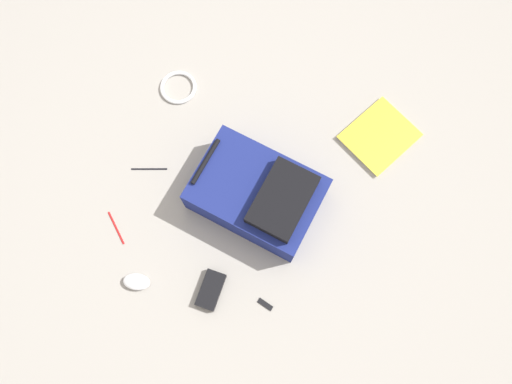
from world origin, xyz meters
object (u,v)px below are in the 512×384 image
Objects in this scene: cable_coil at (178,87)px; power_brick at (211,290)px; pen_black at (149,169)px; pen_blue at (116,228)px; backpack at (259,194)px; usb_stick at (265,304)px; computer_mouse at (137,282)px; book_blue at (379,136)px.

power_brick is (-0.70, -0.40, 0.01)m from cable_coil.
pen_blue is at bearing 173.48° from pen_black.
cable_coil is 0.35m from pen_black.
usb_stick is at bearing -157.64° from backpack.
computer_mouse reaches higher than cable_coil.
pen_blue is at bearing 179.17° from cable_coil.
book_blue is at bearing 128.83° from computer_mouse.
book_blue is 1.06m from pen_blue.
power_brick is 0.42m from pen_blue.
cable_coil is at bearing 3.22° from pen_black.
cable_coil is at bearing 29.66° from power_brick.
usb_stick is (-0.69, -0.60, -0.00)m from cable_coil.
book_blue is 2.42× the size of pen_blue.
backpack is 3.30× the size of cable_coil.
power_brick is (0.06, -0.26, -0.00)m from computer_mouse.
computer_mouse is at bearing 102.79° from power_brick.
computer_mouse is at bearing -163.25° from pen_black.
cable_coil is (0.34, 0.45, -0.07)m from backpack.
usb_stick is (-0.08, -0.61, 0.00)m from pen_blue.
backpack is at bearing 22.36° from usb_stick.
backpack is 0.53m from computer_mouse.
book_blue reaches higher than cable_coil.
book_blue is 2.42× the size of pen_black.
book_blue is 3.40× the size of computer_mouse.
backpack is 3.62× the size of power_brick.
pen_black is at bearing 60.03° from usb_stick.
pen_blue is (-0.27, 0.46, -0.08)m from backpack.
pen_blue and usb_stick have the same top height.
power_brick is 0.52m from pen_black.
power_brick reaches higher than pen_black.
usb_stick is at bearing 163.81° from book_blue.
power_brick reaches higher than usb_stick.
computer_mouse is at bearing 99.28° from usb_stick.
cable_coil is at bearing 53.51° from backpack.
cable_coil is 1.07× the size of pen_black.
backpack is 0.54m from book_blue.
book_blue is at bearing -86.05° from cable_coil.
pen_blue is at bearing 76.54° from power_brick.
pen_black is at bearing -175.05° from computer_mouse.
backpack is 4.97× the size of computer_mouse.
computer_mouse is (-0.43, 0.31, -0.07)m from backpack.
pen_black and pen_blue have the same top height.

